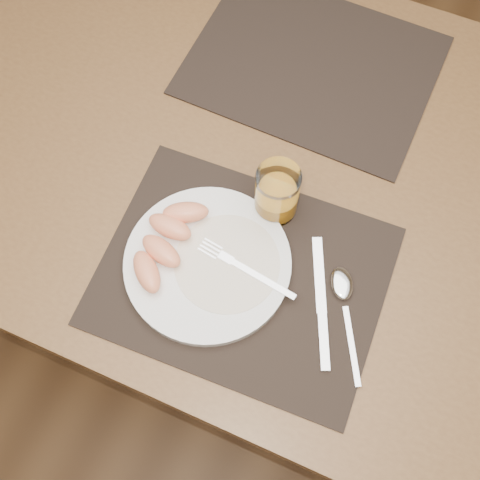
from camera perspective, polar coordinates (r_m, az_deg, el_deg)
name	(u,v)px	position (r m, az deg, el deg)	size (l,w,h in m)	color
ground	(264,294)	(1.75, 2.33, -5.15)	(5.00, 5.00, 0.00)	#56381D
table	(278,185)	(1.14, 3.59, 5.20)	(1.40, 0.90, 0.75)	brown
placemat_near	(243,276)	(0.97, 0.25, -3.39)	(0.45, 0.35, 0.00)	black
placemat_far	(312,65)	(1.19, 6.85, 16.15)	(0.45, 0.35, 0.00)	black
plate	(208,263)	(0.97, -3.09, -2.22)	(0.27, 0.27, 0.02)	white
plate_dressing	(227,263)	(0.96, -1.24, -2.19)	(0.17, 0.17, 0.00)	white
fork	(239,265)	(0.96, -0.11, -2.41)	(0.18, 0.04, 0.00)	silver
knife	(322,313)	(0.96, 7.76, -6.87)	(0.10, 0.21, 0.01)	silver
spoon	(343,292)	(0.97, 9.77, -4.92)	(0.11, 0.18, 0.01)	silver
juice_glass	(277,195)	(0.98, 3.50, 4.30)	(0.07, 0.07, 0.11)	white
grapefruit_wedges	(166,240)	(0.97, -7.02, -0.01)	(0.09, 0.19, 0.03)	#FA9666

